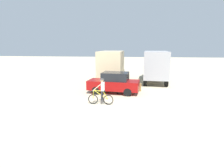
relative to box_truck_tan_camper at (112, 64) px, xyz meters
The scene contains 6 objects.
ground_plane 10.87m from the box_truck_tan_camper, 83.10° to the right, with size 120.00×120.00×0.00m, color beige.
box_truck_tan_camper is the anchor object (origin of this frame).
box_truck_grey_hauler 4.76m from the box_truck_tan_camper, ahead, with size 2.72×6.86×3.35m.
sedan_parked 5.85m from the box_truck_tan_camper, 80.95° to the right, with size 4.34×2.14×1.76m.
cyclist_orange_shirt 9.03m from the box_truck_tan_camper, 87.12° to the right, with size 1.73×0.52×1.82m.
supply_crate 5.58m from the box_truck_tan_camper, 58.30° to the right, with size 0.60×0.65×0.67m, color olive.
Camera 1 is at (1.47, -10.42, 3.86)m, focal length 30.36 mm.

